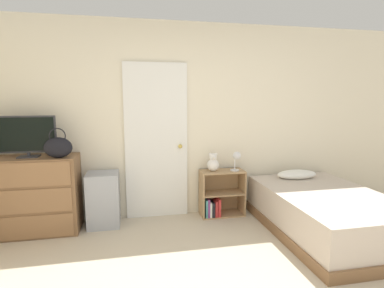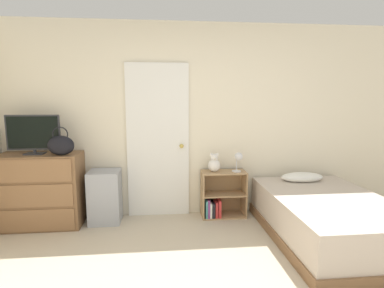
# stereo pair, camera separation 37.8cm
# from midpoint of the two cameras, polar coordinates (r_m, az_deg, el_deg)

# --- Properties ---
(wall_back) EXTENTS (10.00, 0.06, 2.55)m
(wall_back) POSITION_cam_midpoint_polar(r_m,az_deg,el_deg) (4.02, -3.78, 4.38)
(wall_back) COLOR beige
(wall_back) RESTS_ON ground_plane
(door_closed) EXTENTS (0.81, 0.09, 2.03)m
(door_closed) POSITION_cam_midpoint_polar(r_m,az_deg,el_deg) (3.96, -9.52, 0.41)
(door_closed) COLOR white
(door_closed) RESTS_ON ground_plane
(dresser) EXTENTS (0.96, 0.46, 0.91)m
(dresser) POSITION_cam_midpoint_polar(r_m,az_deg,el_deg) (4.07, -30.06, -8.46)
(dresser) COLOR brown
(dresser) RESTS_ON ground_plane
(tv) EXTENTS (0.62, 0.16, 0.47)m
(tv) POSITION_cam_midpoint_polar(r_m,az_deg,el_deg) (3.94, -31.37, 1.34)
(tv) COLOR #2D2D33
(tv) RESTS_ON dresser
(handbag) EXTENTS (0.30, 0.13, 0.34)m
(handbag) POSITION_cam_midpoint_polar(r_m,az_deg,el_deg) (3.74, -26.84, -0.57)
(handbag) COLOR black
(handbag) RESTS_ON dresser
(storage_bin) EXTENTS (0.39, 0.36, 0.67)m
(storage_bin) POSITION_cam_midpoint_polar(r_m,az_deg,el_deg) (3.98, -19.19, -9.97)
(storage_bin) COLOR #999EA8
(storage_bin) RESTS_ON ground_plane
(bookshelf) EXTENTS (0.59, 0.29, 0.62)m
(bookshelf) POSITION_cam_midpoint_polar(r_m,az_deg,el_deg) (4.11, 2.41, -10.05)
(bookshelf) COLOR tan
(bookshelf) RESTS_ON ground_plane
(teddy_bear) EXTENTS (0.16, 0.16, 0.25)m
(teddy_bear) POSITION_cam_midpoint_polar(r_m,az_deg,el_deg) (3.96, 1.31, -3.71)
(teddy_bear) COLOR silver
(teddy_bear) RESTS_ON bookshelf
(desk_lamp) EXTENTS (0.14, 0.13, 0.26)m
(desk_lamp) POSITION_cam_midpoint_polar(r_m,az_deg,el_deg) (3.99, 5.83, -2.60)
(desk_lamp) COLOR silver
(desk_lamp) RESTS_ON bookshelf
(bed) EXTENTS (1.25, 1.86, 0.60)m
(bed) POSITION_cam_midpoint_polar(r_m,az_deg,el_deg) (3.85, 21.53, -12.08)
(bed) COLOR brown
(bed) RESTS_ON ground_plane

